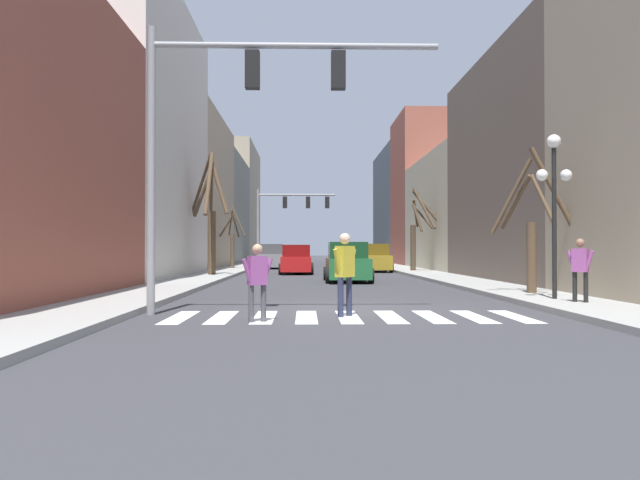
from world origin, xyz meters
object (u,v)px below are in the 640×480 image
(street_lamp_right_corner, at_px, (554,182))
(pedestrian_near_right_corner, at_px, (345,267))
(traffic_signal_near, at_px, (234,107))
(car_parked_left_mid, at_px, (271,257))
(car_parked_left_far, at_px, (296,260))
(street_tree_right_far, at_px, (232,241))
(street_tree_right_near, at_px, (210,212))
(street_tree_left_near, at_px, (418,230))
(car_parked_right_mid, at_px, (374,259))
(car_driving_toward_lane, at_px, (361,257))
(street_tree_left_mid, at_px, (532,227))
(pedestrian_crossing_street, at_px, (257,276))
(pedestrian_waiting_at_curb, at_px, (580,264))
(traffic_signal_far, at_px, (287,210))
(car_parked_right_near, at_px, (347,263))

(street_lamp_right_corner, distance_m, pedestrian_near_right_corner, 6.70)
(traffic_signal_near, xyz_separation_m, car_parked_left_mid, (-0.91, 32.35, -3.80))
(car_parked_left_far, relative_size, street_tree_right_far, 1.08)
(street_tree_right_near, height_order, street_tree_left_near, street_tree_right_near)
(street_lamp_right_corner, relative_size, car_parked_right_mid, 0.99)
(street_lamp_right_corner, xyz_separation_m, car_driving_toward_lane, (-2.15, 32.71, -2.41))
(car_parked_left_far, bearing_deg, street_tree_left_mid, 22.21)
(car_parked_left_mid, xyz_separation_m, pedestrian_crossing_street, (1.55, -33.75, 0.09))
(car_parked_right_mid, height_order, car_driving_toward_lane, car_parked_right_mid)
(pedestrian_waiting_at_curb, relative_size, street_tree_right_far, 0.37)
(car_parked_right_mid, xyz_separation_m, car_parked_left_far, (-4.89, -2.99, -0.03))
(street_tree_left_near, bearing_deg, car_parked_left_far, -170.65)
(traffic_signal_far, relative_size, street_tree_right_far, 1.37)
(car_parked_left_far, bearing_deg, street_lamp_right_corner, 19.23)
(pedestrian_crossing_street, bearing_deg, traffic_signal_far, -116.93)
(car_parked_right_mid, bearing_deg, street_lamp_right_corner, -174.65)
(street_tree_left_near, bearing_deg, pedestrian_near_right_corner, -103.86)
(car_driving_toward_lane, relative_size, pedestrian_crossing_street, 3.14)
(traffic_signal_far, relative_size, pedestrian_near_right_corner, 3.21)
(car_parked_right_near, xyz_separation_m, street_tree_left_near, (4.96, 10.12, 1.81))
(traffic_signal_near, distance_m, car_parked_left_far, 22.94)
(car_driving_toward_lane, bearing_deg, street_tree_left_mid, -175.46)
(car_parked_right_mid, relative_size, street_tree_right_far, 1.04)
(pedestrian_waiting_at_curb, bearing_deg, car_parked_right_near, 155.54)
(pedestrian_crossing_street, height_order, street_tree_left_near, street_tree_left_near)
(street_lamp_right_corner, xyz_separation_m, pedestrian_waiting_at_curb, (0.23, -1.02, -2.14))
(car_parked_right_mid, xyz_separation_m, street_tree_left_mid, (2.44, -20.92, 1.30))
(pedestrian_near_right_corner, xyz_separation_m, street_tree_right_far, (-5.87, 29.62, 0.92))
(street_lamp_right_corner, xyz_separation_m, street_tree_left_near, (0.28, 21.46, -0.59))
(car_driving_toward_lane, xyz_separation_m, pedestrian_crossing_street, (-5.36, -36.45, 0.12))
(street_tree_right_near, height_order, street_tree_left_mid, street_tree_right_near)
(traffic_signal_far, height_order, street_lamp_right_corner, traffic_signal_far)
(car_parked_left_mid, relative_size, street_tree_left_mid, 1.00)
(car_parked_left_mid, distance_m, pedestrian_near_right_corner, 32.97)
(car_parked_right_near, xyz_separation_m, street_tree_right_far, (-6.89, 15.50, 1.17))
(traffic_signal_far, bearing_deg, street_tree_right_near, -105.17)
(street_tree_left_near, bearing_deg, traffic_signal_far, 137.27)
(car_parked_right_mid, distance_m, pedestrian_waiting_at_curb, 24.37)
(car_parked_left_far, bearing_deg, traffic_signal_near, -2.76)
(car_driving_toward_lane, relative_size, car_parked_left_far, 1.07)
(street_tree_right_near, bearing_deg, car_parked_left_far, 45.20)
(car_parked_right_near, bearing_deg, traffic_signal_far, 10.22)
(car_parked_left_mid, relative_size, pedestrian_crossing_street, 2.81)
(pedestrian_near_right_corner, distance_m, street_tree_left_mid, 7.91)
(street_lamp_right_corner, bearing_deg, traffic_signal_near, -163.99)
(car_driving_toward_lane, height_order, pedestrian_crossing_street, car_driving_toward_lane)
(pedestrian_waiting_at_curb, bearing_deg, traffic_signal_far, 148.96)
(car_parked_left_mid, height_order, car_parked_left_far, car_parked_left_mid)
(car_driving_toward_lane, height_order, pedestrian_waiting_at_curb, car_driving_toward_lane)
(traffic_signal_far, height_order, street_tree_right_near, street_tree_right_near)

